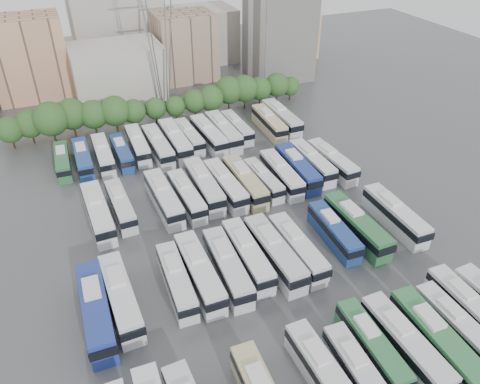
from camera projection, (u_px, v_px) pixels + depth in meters
name	position (u px, v px, depth m)	size (l,w,h in m)	color
ground	(244.00, 241.00, 66.22)	(220.00, 220.00, 0.00)	#424447
tree_line	(155.00, 105.00, 95.49)	(63.82, 7.92, 8.35)	black
city_buildings	(102.00, 49.00, 114.55)	(102.00, 35.00, 20.00)	#9E998E
apartment_tower	(280.00, 25.00, 114.29)	(14.00, 14.00, 26.00)	silver
electricity_pylon	(157.00, 21.00, 94.80)	(9.00, 6.91, 33.83)	slate
bus_r0_s6	(323.00, 374.00, 46.36)	(2.84, 11.86, 3.70)	silver
bus_r0_s7	(360.00, 375.00, 46.33)	(2.95, 11.38, 3.54)	silver
bus_r0_s8	(372.00, 346.00, 49.22)	(2.94, 11.42, 3.55)	#2F6F40
bus_r0_s9	(405.00, 344.00, 49.15)	(2.91, 12.61, 3.94)	silver
bus_r0_s10	(436.00, 340.00, 49.54)	(3.28, 13.10, 4.08)	#317341
bus_r0_s11	(457.00, 327.00, 51.23)	(2.56, 11.60, 3.64)	silver
bus_r0_s12	(468.00, 308.00, 53.44)	(2.86, 11.89, 3.71)	silver
bus_r1_s0	(96.00, 310.00, 52.86)	(3.20, 13.54, 4.23)	navy
bus_r1_s1	(121.00, 297.00, 54.66)	(3.16, 13.00, 4.06)	silver
bus_r1_s3	(177.00, 281.00, 57.10)	(2.99, 11.90, 3.71)	silver
bus_r1_s4	(199.00, 272.00, 58.07)	(2.85, 13.01, 4.08)	silver
bus_r1_s5	(227.00, 267.00, 58.91)	(3.32, 12.94, 4.03)	silver
bus_r1_s6	(247.00, 255.00, 60.81)	(2.95, 12.63, 3.95)	silver
bus_r1_s7	(274.00, 253.00, 60.99)	(3.21, 13.45, 4.20)	silver
bus_r1_s8	(297.00, 248.00, 61.96)	(2.88, 12.52, 3.92)	silver
bus_r1_s10	(334.00, 231.00, 65.18)	(3.03, 11.64, 3.62)	navy
bus_r1_s11	(357.00, 225.00, 65.82)	(3.11, 13.31, 4.16)	#2C683B
bus_r1_s13	(395.00, 215.00, 68.00)	(2.99, 12.85, 4.02)	silver
bus_r2_s1	(98.00, 213.00, 68.39)	(3.28, 13.24, 4.13)	silver
bus_r2_s2	(121.00, 206.00, 70.31)	(2.92, 11.59, 3.61)	silver
bus_r2_s4	(164.00, 198.00, 71.58)	(3.25, 13.06, 4.07)	silver
bus_r2_s5	(187.00, 196.00, 72.31)	(3.04, 12.06, 3.76)	silver
bus_r2_s6	(204.00, 185.00, 74.41)	(2.95, 13.30, 4.17)	silver
bus_r2_s7	(225.00, 185.00, 74.69)	(3.28, 12.80, 3.99)	silver
bus_r2_s8	(245.00, 182.00, 75.39)	(2.94, 13.03, 4.08)	tan
bus_r2_s9	(263.00, 180.00, 76.55)	(2.87, 10.96, 3.41)	silver
bus_r2_s10	(281.00, 174.00, 77.52)	(3.09, 12.56, 3.92)	silver
bus_r2_s11	(297.00, 168.00, 78.97)	(3.36, 13.05, 4.06)	navy
bus_r2_s12	(312.00, 162.00, 80.78)	(2.74, 12.49, 3.92)	silver
bus_r2_s13	(332.00, 161.00, 81.08)	(3.27, 12.51, 3.89)	silver
bus_r3_s0	(63.00, 161.00, 81.64)	(2.76, 10.95, 3.41)	#2B663A
bus_r3_s1	(83.00, 158.00, 82.10)	(2.65, 11.72, 3.67)	navy
bus_r3_s2	(103.00, 154.00, 83.23)	(2.67, 11.92, 3.73)	silver
bus_r3_s3	(122.00, 152.00, 84.10)	(2.60, 11.03, 3.45)	navy
bus_r3_s4	(138.00, 144.00, 86.30)	(2.81, 12.11, 3.79)	white
bus_r3_s5	(158.00, 146.00, 85.51)	(3.16, 13.04, 4.07)	silver
bus_r3_s6	(175.00, 140.00, 87.21)	(3.09, 13.42, 4.20)	silver
bus_r3_s7	(189.00, 136.00, 89.20)	(2.95, 11.60, 3.61)	silver
bus_r3_s8	(209.00, 135.00, 89.22)	(3.49, 13.12, 4.08)	white
bus_r3_s9	(223.00, 131.00, 90.35)	(3.07, 13.36, 4.18)	silver
bus_r3_s10	(237.00, 127.00, 92.40)	(2.74, 11.57, 3.62)	silver
bus_r3_s12	(269.00, 123.00, 93.83)	(3.15, 12.64, 3.94)	beige
bus_r3_s13	(281.00, 118.00, 95.39)	(2.93, 13.37, 4.19)	silver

